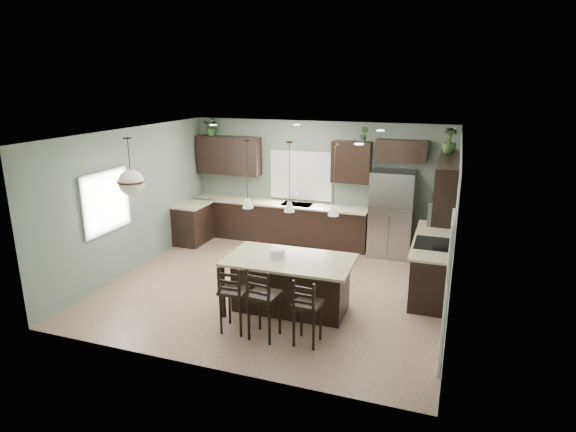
# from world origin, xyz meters

# --- Properties ---
(ground) EXTENTS (6.00, 6.00, 0.00)m
(ground) POSITION_xyz_m (0.00, 0.00, 0.00)
(ground) COLOR #9E8466
(ground) RESTS_ON ground
(pantry_door) EXTENTS (0.04, 0.82, 2.04)m
(pantry_door) POSITION_xyz_m (2.98, -1.55, 1.02)
(pantry_door) COLOR white
(pantry_door) RESTS_ON ground
(window_back) EXTENTS (1.35, 0.02, 1.00)m
(window_back) POSITION_xyz_m (-0.40, 2.73, 1.55)
(window_back) COLOR white
(window_back) RESTS_ON room_shell
(window_left) EXTENTS (0.02, 1.10, 1.00)m
(window_left) POSITION_xyz_m (-2.98, -0.80, 1.55)
(window_left) COLOR white
(window_left) RESTS_ON room_shell
(left_return_cabs) EXTENTS (0.60, 0.90, 0.90)m
(left_return_cabs) POSITION_xyz_m (-2.70, 1.70, 0.45)
(left_return_cabs) COLOR black
(left_return_cabs) RESTS_ON ground
(left_return_countertop) EXTENTS (0.66, 0.96, 0.04)m
(left_return_countertop) POSITION_xyz_m (-2.68, 1.70, 0.92)
(left_return_countertop) COLOR #C4BC94
(left_return_countertop) RESTS_ON left_return_cabs
(back_lower_cabs) EXTENTS (4.20, 0.60, 0.90)m
(back_lower_cabs) POSITION_xyz_m (-0.85, 2.45, 0.45)
(back_lower_cabs) COLOR black
(back_lower_cabs) RESTS_ON ground
(back_countertop) EXTENTS (4.20, 0.66, 0.04)m
(back_countertop) POSITION_xyz_m (-0.85, 2.43, 0.92)
(back_countertop) COLOR #C4BC94
(back_countertop) RESTS_ON back_lower_cabs
(sink_inset) EXTENTS (0.70, 0.45, 0.01)m
(sink_inset) POSITION_xyz_m (-0.40, 2.43, 0.94)
(sink_inset) COLOR gray
(sink_inset) RESTS_ON back_countertop
(faucet) EXTENTS (0.02, 0.02, 0.28)m
(faucet) POSITION_xyz_m (-0.40, 2.40, 1.08)
(faucet) COLOR silver
(faucet) RESTS_ON back_countertop
(back_upper_left) EXTENTS (1.55, 0.34, 0.90)m
(back_upper_left) POSITION_xyz_m (-2.15, 2.58, 1.95)
(back_upper_left) COLOR black
(back_upper_left) RESTS_ON room_shell
(back_upper_right) EXTENTS (0.85, 0.34, 0.90)m
(back_upper_right) POSITION_xyz_m (0.80, 2.58, 1.95)
(back_upper_right) COLOR black
(back_upper_right) RESTS_ON room_shell
(fridge_header) EXTENTS (1.05, 0.34, 0.45)m
(fridge_header) POSITION_xyz_m (1.85, 2.58, 2.25)
(fridge_header) COLOR black
(fridge_header) RESTS_ON room_shell
(right_lower_cabs) EXTENTS (0.60, 2.35, 0.90)m
(right_lower_cabs) POSITION_xyz_m (2.70, 0.87, 0.45)
(right_lower_cabs) COLOR black
(right_lower_cabs) RESTS_ON ground
(right_countertop) EXTENTS (0.66, 2.35, 0.04)m
(right_countertop) POSITION_xyz_m (2.68, 0.87, 0.92)
(right_countertop) COLOR #C4BC94
(right_countertop) RESTS_ON right_lower_cabs
(cooktop) EXTENTS (0.58, 0.75, 0.02)m
(cooktop) POSITION_xyz_m (2.68, 0.60, 0.94)
(cooktop) COLOR black
(cooktop) RESTS_ON right_countertop
(wall_oven_front) EXTENTS (0.01, 0.72, 0.60)m
(wall_oven_front) POSITION_xyz_m (2.40, 0.60, 0.45)
(wall_oven_front) COLOR gray
(wall_oven_front) RESTS_ON right_lower_cabs
(right_upper_cabs) EXTENTS (0.34, 2.35, 0.90)m
(right_upper_cabs) POSITION_xyz_m (2.83, 0.87, 1.95)
(right_upper_cabs) COLOR black
(right_upper_cabs) RESTS_ON room_shell
(microwave) EXTENTS (0.40, 0.75, 0.40)m
(microwave) POSITION_xyz_m (2.78, 0.60, 1.55)
(microwave) COLOR gray
(microwave) RESTS_ON right_upper_cabs
(refrigerator) EXTENTS (0.90, 0.74, 1.85)m
(refrigerator) POSITION_xyz_m (1.75, 2.38, 0.93)
(refrigerator) COLOR gray
(refrigerator) RESTS_ON ground
(kitchen_island) EXTENTS (2.05, 1.18, 0.92)m
(kitchen_island) POSITION_xyz_m (0.57, -0.87, 0.46)
(kitchen_island) COLOR black
(kitchen_island) RESTS_ON ground
(serving_dish) EXTENTS (0.24, 0.24, 0.14)m
(serving_dish) POSITION_xyz_m (0.37, -0.87, 0.99)
(serving_dish) COLOR silver
(serving_dish) RESTS_ON kitchen_island
(bar_stool_left) EXTENTS (0.41, 0.41, 1.07)m
(bar_stool_left) POSITION_xyz_m (-0.01, -1.72, 0.54)
(bar_stool_left) COLOR black
(bar_stool_left) RESTS_ON ground
(bar_stool_center) EXTENTS (0.45, 0.45, 1.13)m
(bar_stool_center) POSITION_xyz_m (0.49, -1.77, 0.56)
(bar_stool_center) COLOR black
(bar_stool_center) RESTS_ON ground
(bar_stool_right) EXTENTS (0.40, 0.40, 1.02)m
(bar_stool_right) POSITION_xyz_m (1.14, -1.72, 0.51)
(bar_stool_right) COLOR black
(bar_stool_right) RESTS_ON ground
(pendant_left) EXTENTS (0.17, 0.17, 1.10)m
(pendant_left) POSITION_xyz_m (-0.13, -0.88, 2.25)
(pendant_left) COLOR white
(pendant_left) RESTS_ON room_shell
(pendant_center) EXTENTS (0.17, 0.17, 1.10)m
(pendant_center) POSITION_xyz_m (0.57, -0.87, 2.25)
(pendant_center) COLOR white
(pendant_center) RESTS_ON room_shell
(pendant_right) EXTENTS (0.17, 0.17, 1.10)m
(pendant_right) POSITION_xyz_m (1.27, -0.86, 2.25)
(pendant_right) COLOR white
(pendant_right) RESTS_ON room_shell
(chandelier) EXTENTS (0.47, 0.47, 0.96)m
(chandelier) POSITION_xyz_m (-2.05, -1.22, 2.32)
(chandelier) COLOR beige
(chandelier) RESTS_ON room_shell
(plant_back_left) EXTENTS (0.45, 0.42, 0.43)m
(plant_back_left) POSITION_xyz_m (-2.55, 2.55, 2.62)
(plant_back_left) COLOR #224920
(plant_back_left) RESTS_ON back_upper_left
(plant_back_right) EXTENTS (0.22, 0.20, 0.34)m
(plant_back_right) POSITION_xyz_m (1.06, 2.55, 2.57)
(plant_back_right) COLOR #2A481F
(plant_back_right) RESTS_ON back_upper_right
(plant_right_wall) EXTENTS (0.29, 0.29, 0.45)m
(plant_right_wall) POSITION_xyz_m (2.80, 1.48, 2.62)
(plant_right_wall) COLOR #335324
(plant_right_wall) RESTS_ON right_upper_cabs
(room_shell) EXTENTS (6.00, 6.00, 6.00)m
(room_shell) POSITION_xyz_m (0.00, 0.00, 1.70)
(room_shell) COLOR slate
(room_shell) RESTS_ON ground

